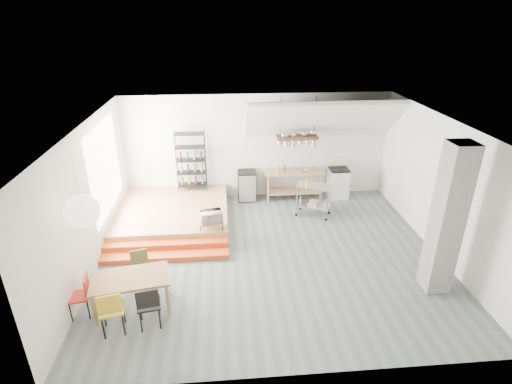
{
  "coord_description": "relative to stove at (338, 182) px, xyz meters",
  "views": [
    {
      "loc": [
        -1.05,
        -8.07,
        5.34
      ],
      "look_at": [
        -0.28,
        0.8,
        1.32
      ],
      "focal_mm": 28.0,
      "sensor_mm": 36.0,
      "label": 1
    }
  ],
  "objects": [
    {
      "name": "dining_table",
      "position": [
        -5.42,
        -4.75,
        0.14
      ],
      "size": [
        1.58,
        1.06,
        0.69
      ],
      "rotation": [
        0.0,
        0.0,
        0.17
      ],
      "color": "brown",
      "rests_on": "ground"
    },
    {
      "name": "microwave",
      "position": [
        -3.9,
        -2.41,
        0.23
      ],
      "size": [
        0.59,
        0.46,
        0.29
      ],
      "primitive_type": "imported",
      "rotation": [
        0.0,
        0.0,
        0.2
      ],
      "color": "beige",
      "rests_on": "microwave_shelf"
    },
    {
      "name": "mini_fridge",
      "position": [
        -2.85,
        0.04,
        -0.02
      ],
      "size": [
        0.54,
        0.54,
        0.92
      ],
      "primitive_type": "cube",
      "color": "black",
      "rests_on": "ground"
    },
    {
      "name": "ceiling",
      "position": [
        -2.5,
        -3.16,
        2.72
      ],
      "size": [
        8.0,
        7.0,
        0.02
      ],
      "primitive_type": "cube",
      "color": "white",
      "rests_on": "wall_back"
    },
    {
      "name": "kitchen_counter",
      "position": [
        -1.4,
        -0.01,
        0.15
      ],
      "size": [
        1.8,
        0.6,
        0.91
      ],
      "color": "#9A704D",
      "rests_on": "ground"
    },
    {
      "name": "step_upper",
      "position": [
        -5.0,
        -2.76,
        -0.35
      ],
      "size": [
        3.0,
        0.35,
        0.27
      ],
      "primitive_type": "cube",
      "color": "#C84817",
      "rests_on": "ground"
    },
    {
      "name": "rolling_cart",
      "position": [
        -1.04,
        -1.19,
        0.12
      ],
      "size": [
        1.06,
        0.86,
        0.92
      ],
      "rotation": [
        0.0,
        0.0,
        -0.43
      ],
      "color": "silver",
      "rests_on": "ground"
    },
    {
      "name": "concrete_column",
      "position": [
        0.8,
        -4.66,
        1.12
      ],
      "size": [
        0.5,
        0.5,
        3.2
      ],
      "primitive_type": "cube",
      "color": "slate",
      "rests_on": "ground"
    },
    {
      "name": "chair_black",
      "position": [
        -4.99,
        -5.35,
        0.07
      ],
      "size": [
        0.49,
        0.49,
        0.91
      ],
      "rotation": [
        0.0,
        0.0,
        3.33
      ],
      "color": "black",
      "rests_on": "ground"
    },
    {
      "name": "microwave_shelf",
      "position": [
        -3.9,
        -2.41,
        0.07
      ],
      "size": [
        0.6,
        0.4,
        0.16
      ],
      "color": "#9A704D",
      "rests_on": "platform"
    },
    {
      "name": "slope_ceiling",
      "position": [
        -0.7,
        -0.26,
        2.07
      ],
      "size": [
        4.4,
        1.44,
        1.32
      ],
      "primitive_type": "cube",
      "rotation": [
        -0.73,
        0.0,
        0.0
      ],
      "color": "white",
      "rests_on": "wall_back"
    },
    {
      "name": "chair_olive",
      "position": [
        -5.36,
        -4.07,
        0.01
      ],
      "size": [
        0.47,
        0.47,
        0.82
      ],
      "rotation": [
        0.0,
        0.0,
        0.29
      ],
      "color": "olive",
      "rests_on": "ground"
    },
    {
      "name": "stove",
      "position": [
        0.0,
        0.0,
        0.0
      ],
      "size": [
        0.6,
        0.6,
        1.18
      ],
      "color": "white",
      "rests_on": "ground"
    },
    {
      "name": "wire_shelving",
      "position": [
        -4.5,
        0.04,
        0.85
      ],
      "size": [
        0.88,
        0.38,
        1.8
      ],
      "color": "black",
      "rests_on": "platform"
    },
    {
      "name": "wall_left",
      "position": [
        -6.5,
        -3.16,
        1.12
      ],
      "size": [
        0.04,
        7.0,
        3.2
      ],
      "primitive_type": "cube",
      "color": "silver",
      "rests_on": "ground"
    },
    {
      "name": "pot_rack",
      "position": [
        -1.37,
        -0.23,
        1.5
      ],
      "size": [
        1.2,
        0.5,
        1.43
      ],
      "color": "#3C2418",
      "rests_on": "ceiling"
    },
    {
      "name": "step_lower",
      "position": [
        -5.0,
        -3.11,
        -0.41
      ],
      "size": [
        3.0,
        0.35,
        0.13
      ],
      "primitive_type": "cube",
      "color": "#C84817",
      "rests_on": "ground"
    },
    {
      "name": "bowl",
      "position": [
        -1.13,
        -0.06,
        0.46
      ],
      "size": [
        0.29,
        0.29,
        0.06
      ],
      "primitive_type": "imported",
      "rotation": [
        0.0,
        0.0,
        0.32
      ],
      "color": "silver",
      "rests_on": "kitchen_counter"
    },
    {
      "name": "chair_red",
      "position": [
        -6.3,
        -4.9,
        0.03
      ],
      "size": [
        0.45,
        0.45,
        0.86
      ],
      "rotation": [
        0.0,
        0.0,
        -1.41
      ],
      "color": "red",
      "rests_on": "ground"
    },
    {
      "name": "chair_mustard",
      "position": [
        -5.62,
        -5.46,
        0.08
      ],
      "size": [
        0.5,
        0.5,
        0.94
      ],
      "rotation": [
        0.0,
        0.0,
        3.34
      ],
      "color": "#B5971F",
      "rests_on": "ground"
    },
    {
      "name": "platform",
      "position": [
        -5.0,
        -1.16,
        -0.28
      ],
      "size": [
        3.0,
        3.0,
        0.4
      ],
      "primitive_type": "cube",
      "color": "#9A704D",
      "rests_on": "ground"
    },
    {
      "name": "window_pane",
      "position": [
        -6.48,
        -1.66,
        1.32
      ],
      "size": [
        0.02,
        2.5,
        2.2
      ],
      "primitive_type": "cube",
      "color": "white",
      "rests_on": "wall_left"
    },
    {
      "name": "floor",
      "position": [
        -2.5,
        -3.16,
        -0.48
      ],
      "size": [
        8.0,
        8.0,
        0.0
      ],
      "primitive_type": "plane",
      "color": "#545F61",
      "rests_on": "ground"
    },
    {
      "name": "paper_lantern",
      "position": [
        -6.01,
        -4.85,
        1.72
      ],
      "size": [
        0.6,
        0.6,
        0.6
      ],
      "primitive_type": "sphere",
      "color": "white",
      "rests_on": "ceiling"
    },
    {
      "name": "wall_right",
      "position": [
        1.5,
        -3.16,
        1.12
      ],
      "size": [
        0.04,
        7.0,
        3.2
      ],
      "primitive_type": "cube",
      "color": "silver",
      "rests_on": "ground"
    },
    {
      "name": "wall_back",
      "position": [
        -2.5,
        0.34,
        1.12
      ],
      "size": [
        8.0,
        0.04,
        3.2
      ],
      "primitive_type": "cube",
      "color": "silver",
      "rests_on": "ground"
    }
  ]
}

